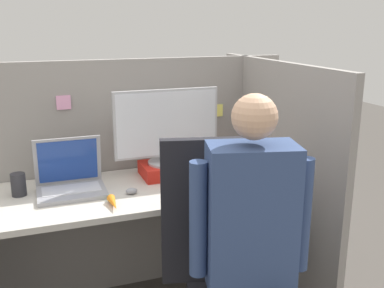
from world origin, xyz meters
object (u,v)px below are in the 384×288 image
monitor (167,127)px  stapler (261,173)px  pen_cup (18,185)px  paper_box (168,169)px  coffee_mug (221,158)px  laptop (71,182)px  person (260,245)px  office_chair (230,273)px  carrot_toy (113,203)px

monitor → stapler: size_ratio=3.60×
monitor → pen_cup: monitor is taller
paper_box → coffee_mug: bearing=8.1°
paper_box → coffee_mug: 0.35m
laptop → person: (0.62, -0.82, -0.05)m
person → paper_box: bearing=96.0°
office_chair → person: (0.04, -0.17, 0.21)m
monitor → carrot_toy: size_ratio=3.63×
carrot_toy → person: person is taller
monitor → person: (0.09, -0.90, -0.28)m
paper_box → person: size_ratio=0.22×
laptop → person: bearing=-52.8°
pen_cup → carrot_toy: bearing=-36.4°
laptop → carrot_toy: bearing=-57.9°
monitor → stapler: bearing=-25.7°
stapler → pen_cup: 1.25m
office_chair → coffee_mug: size_ratio=11.36×
laptop → person: 1.03m
laptop → stapler: laptop is taller
paper_box → office_chair: office_chair is taller
office_chair → person: bearing=-76.1°
paper_box → laptop: 0.54m
monitor → office_chair: bearing=-85.9°
monitor → laptop: bearing=-171.6°
coffee_mug → paper_box: bearing=-171.9°
stapler → carrot_toy: stapler is taller
laptop → pen_cup: laptop is taller
monitor → pen_cup: bearing=-177.0°
stapler → carrot_toy: (-0.83, -0.12, -0.01)m
paper_box → monitor: bearing=90.0°
coffee_mug → pen_cup: bearing=-175.6°
coffee_mug → laptop: bearing=-171.9°
laptop → carrot_toy: laptop is taller
monitor → carrot_toy: 0.56m
stapler → coffee_mug: coffee_mug is taller
paper_box → person: person is taller
carrot_toy → coffee_mug: (0.71, 0.39, 0.03)m
paper_box → laptop: bearing=-171.9°
monitor → person: bearing=-84.0°
person → pen_cup: 1.22m
paper_box → carrot_toy: (-0.37, -0.34, -0.02)m
carrot_toy → pen_cup: pen_cup is taller
laptop → paper_box: bearing=8.1°
paper_box → stapler: bearing=-25.4°
office_chair → person: size_ratio=0.83×
stapler → carrot_toy: bearing=-172.0°
stapler → coffee_mug: bearing=114.6°
monitor → paper_box: bearing=-90.0°
person → coffee_mug: bearing=75.3°
pen_cup → office_chair: bearing=-39.9°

